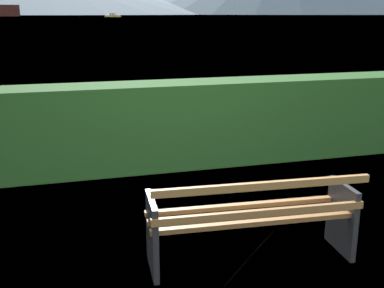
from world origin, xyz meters
TOP-DOWN VIEW (x-y plane):
  - ground_plane at (0.00, 0.00)m, footprint 1400.00×1400.00m
  - water_surface at (0.00, 307.21)m, footprint 620.00×620.00m
  - park_bench at (-0.00, -0.06)m, footprint 1.92×0.69m
  - hedge_row at (0.00, 2.96)m, footprint 12.53×0.73m
  - fishing_boat_near at (24.65, 223.65)m, footprint 7.30×5.51m

SIDE VIEW (x-z plane):
  - ground_plane at x=0.00m, z-range 0.00..0.00m
  - water_surface at x=0.00m, z-range 0.00..0.00m
  - park_bench at x=0.00m, z-range 0.00..0.87m
  - hedge_row at x=0.00m, z-range 0.00..1.24m
  - fishing_boat_near at x=24.65m, z-range -0.28..1.53m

